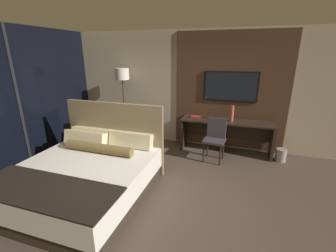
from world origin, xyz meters
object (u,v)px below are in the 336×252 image
at_px(bed, 86,175).
at_px(floor_lamp, 123,80).
at_px(desk, 226,130).
at_px(tv, 230,87).
at_px(desk_chair, 215,136).
at_px(vase_tall, 232,114).
at_px(waste_bin, 281,155).
at_px(armchair_by_window, 99,136).
at_px(book, 196,117).

xyz_separation_m(bed, floor_lamp, (-0.55, 2.41, 1.26)).
xyz_separation_m(bed, desk, (2.07, 2.48, 0.19)).
bearing_deg(tv, desk_chair, -104.71).
xyz_separation_m(bed, vase_tall, (2.17, 2.41, 0.61)).
xyz_separation_m(desk, tv, (-0.00, 0.22, 0.99)).
distance_m(desk, waste_bin, 1.28).
height_order(desk, desk_chair, desk_chair).
relative_size(tv, armchair_by_window, 1.12).
xyz_separation_m(floor_lamp, book, (1.88, 0.08, -0.81)).
distance_m(tv, waste_bin, 1.88).
bearing_deg(desk, desk_chair, -110.42).
bearing_deg(tv, desk, -90.00).
relative_size(bed, book, 9.23).
distance_m(desk, floor_lamp, 2.83).
bearing_deg(book, waste_bin, -5.07).
height_order(vase_tall, waste_bin, vase_tall).
relative_size(desk, desk_chair, 2.27).
height_order(book, waste_bin, book).
bearing_deg(floor_lamp, desk, 1.67).
height_order(armchair_by_window, waste_bin, armchair_by_window).
bearing_deg(tv, vase_tall, -71.27).
distance_m(bed, desk_chair, 2.72).
distance_m(desk_chair, book, 0.80).
relative_size(desk, armchair_by_window, 1.91).
xyz_separation_m(armchair_by_window, waste_bin, (4.25, 0.54, -0.13)).
distance_m(tv, desk_chair, 1.23).
relative_size(desk, waste_bin, 7.46).
bearing_deg(armchair_by_window, desk_chair, -67.76).
distance_m(desk_chair, armchair_by_window, 2.87).
xyz_separation_m(desk_chair, book, (-0.55, 0.53, 0.24)).
relative_size(bed, armchair_by_window, 1.99).
bearing_deg(floor_lamp, bed, -77.16).
relative_size(armchair_by_window, waste_bin, 3.91).
bearing_deg(desk_chair, bed, -127.33).
bearing_deg(waste_bin, bed, -144.76).
xyz_separation_m(armchair_by_window, vase_tall, (3.14, 0.63, 0.69)).
distance_m(tv, book, 1.06).
bearing_deg(desk, waste_bin, -7.89).
distance_m(bed, floor_lamp, 2.77).
relative_size(vase_tall, waste_bin, 1.31).
bearing_deg(vase_tall, armchair_by_window, -168.67).
relative_size(floor_lamp, vase_tall, 5.21).
distance_m(floor_lamp, waste_bin, 4.10).
bearing_deg(armchair_by_window, book, -54.33).
bearing_deg(vase_tall, floor_lamp, -179.94).
bearing_deg(armchair_by_window, vase_tall, -60.10).
distance_m(desk_chair, floor_lamp, 2.68).
bearing_deg(desk, bed, -129.82).
height_order(floor_lamp, waste_bin, floor_lamp).
xyz_separation_m(desk, armchair_by_window, (-3.04, -0.70, -0.27)).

